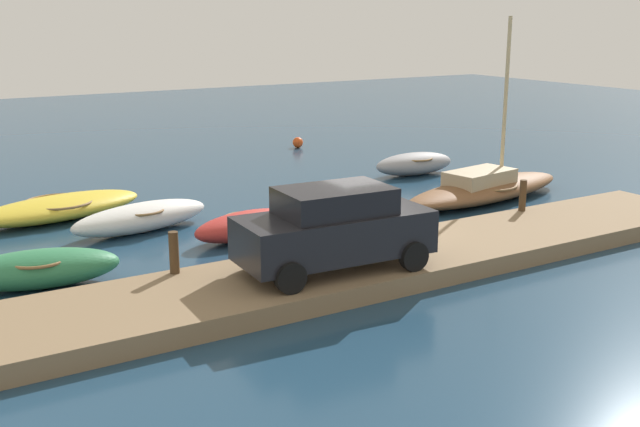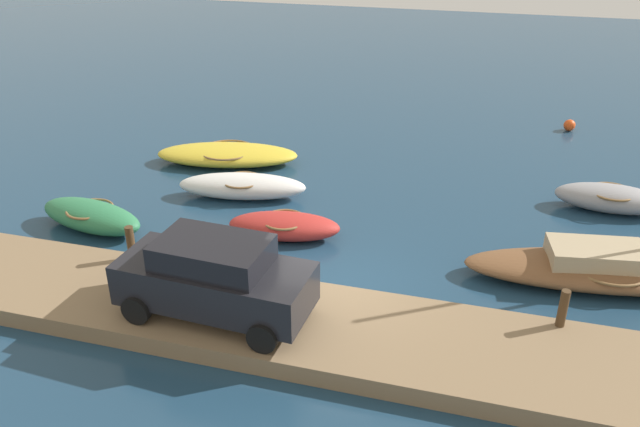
% 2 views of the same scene
% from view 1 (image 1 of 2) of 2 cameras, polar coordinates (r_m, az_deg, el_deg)
% --- Properties ---
extents(ground_plane, '(84.00, 84.00, 0.00)m').
position_cam_1_polar(ground_plane, '(19.43, 2.93, -2.61)').
color(ground_plane, navy).
extents(dock_platform, '(19.12, 3.03, 0.42)m').
position_cam_1_polar(dock_platform, '(17.98, 6.18, -3.40)').
color(dock_platform, '#846B4C').
rests_on(dock_platform, ground_plane).
extents(dinghy_red, '(3.26, 1.67, 0.74)m').
position_cam_1_polar(dinghy_red, '(20.23, -5.44, -0.86)').
color(dinghy_red, '#B72D28').
rests_on(dinghy_red, ground_plane).
extents(rowboat_green, '(3.57, 1.85, 0.83)m').
position_cam_1_polar(rowboat_green, '(17.66, -20.09, -3.85)').
color(rowboat_green, '#2D7A4C').
rests_on(rowboat_green, ground_plane).
extents(rowboat_grey, '(3.26, 1.40, 0.81)m').
position_cam_1_polar(rowboat_grey, '(28.46, 6.98, 3.69)').
color(rowboat_grey, '#939399').
rests_on(rowboat_grey, ground_plane).
extents(motorboat_yellow, '(5.28, 2.95, 0.66)m').
position_cam_1_polar(motorboat_yellow, '(23.37, -18.73, 0.43)').
color(motorboat_yellow, gold).
rests_on(motorboat_yellow, ground_plane).
extents(sailboat_brown, '(7.11, 2.92, 5.67)m').
position_cam_1_polar(sailboat_brown, '(24.87, 12.10, 1.89)').
color(sailboat_brown, brown).
rests_on(sailboat_brown, ground_plane).
extents(rowboat_white, '(4.19, 2.01, 0.78)m').
position_cam_1_polar(rowboat_white, '(21.41, -13.10, -0.26)').
color(rowboat_white, white).
rests_on(rowboat_white, ground_plane).
extents(mooring_post_west, '(0.21, 0.21, 0.90)m').
position_cam_1_polar(mooring_post_west, '(16.47, -10.75, -2.85)').
color(mooring_post_west, '#47331E').
rests_on(mooring_post_west, dock_platform).
extents(mooring_post_mid_west, '(0.19, 0.19, 0.87)m').
position_cam_1_polar(mooring_post_mid_west, '(22.03, 14.77, 1.30)').
color(mooring_post_mid_west, '#47331E').
rests_on(mooring_post_mid_west, dock_platform).
extents(parked_car, '(4.25, 2.13, 1.80)m').
position_cam_1_polar(parked_car, '(16.26, 1.08, -1.08)').
color(parked_car, black).
rests_on(parked_car, dock_platform).
extents(marker_buoy, '(0.46, 0.46, 0.46)m').
position_cam_1_polar(marker_buoy, '(34.10, -1.65, 5.28)').
color(marker_buoy, '#E54C19').
rests_on(marker_buoy, ground_plane).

